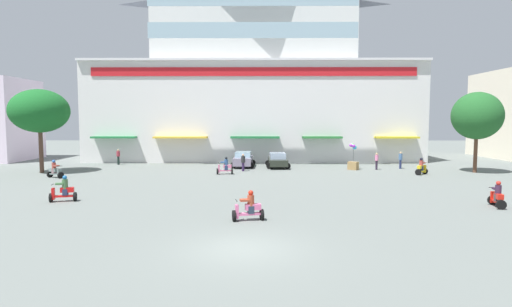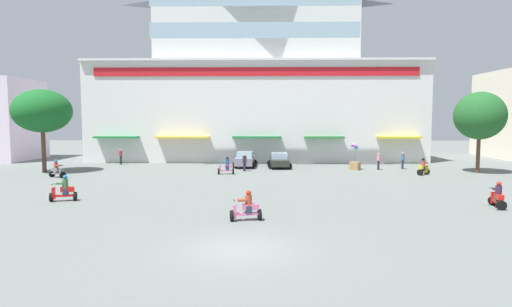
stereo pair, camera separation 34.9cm
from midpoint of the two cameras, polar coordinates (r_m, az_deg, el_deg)
The scene contains 17 objects.
ground_plane at distance 28.63m, azimuth -1.13°, elevation -4.92°, with size 128.00×128.00×0.00m, color slate.
colonial_building at distance 51.20m, azimuth -0.46°, elevation 9.32°, with size 37.63×16.03×20.67m.
plaza_tree_0 at distance 41.83m, azimuth -27.52°, elevation 5.12°, with size 5.06×5.04×7.39m.
plaza_tree_1 at distance 42.05m, azimuth 27.58°, elevation 4.55°, with size 4.29×4.36×7.16m.
parked_car_0 at distance 41.85m, azimuth -1.98°, elevation -0.79°, with size 2.44×4.26×1.52m.
parked_car_1 at distance 41.38m, azimuth 2.69°, elevation -0.90°, with size 2.40×4.21×1.46m.
scooter_rider_0 at distance 37.91m, azimuth -25.85°, elevation -2.10°, with size 1.52×1.11×1.48m.
scooter_rider_1 at distance 38.71m, azimuth 21.29°, elevation -1.80°, with size 1.31×1.25×1.47m.
scooter_rider_2 at distance 26.36m, azimuth 29.57°, elevation -5.08°, with size 0.79×1.51×1.46m.
scooter_rider_3 at distance 36.49m, azimuth -4.49°, elevation -1.84°, with size 1.43×0.59×1.52m.
scooter_rider_4 at distance 20.01m, azimuth -1.50°, elevation -7.43°, with size 1.55×0.79×1.45m.
scooter_rider_5 at distance 26.98m, azimuth -25.00°, elevation -4.62°, with size 1.52×0.85×1.54m.
pedestrian_0 at distance 46.23m, azimuth -18.38°, elevation -0.32°, with size 0.50×0.50×1.61m.
pedestrian_1 at distance 42.62m, azimuth 18.79°, elevation -0.71°, with size 0.47×0.47×1.64m.
pedestrian_2 at distance 38.46m, azimuth -2.02°, elevation -1.08°, with size 0.53×0.53×1.60m.
pedestrian_3 at distance 41.10m, azimuth 15.81°, elevation -0.85°, with size 0.36×0.36×1.60m.
balloon_vendor_cart at distance 40.55m, azimuth 12.80°, elevation -0.85°, with size 1.08×1.03×2.49m.
Camera 1 is at (0.58, -15.21, 4.82)m, focal length 29.50 mm.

